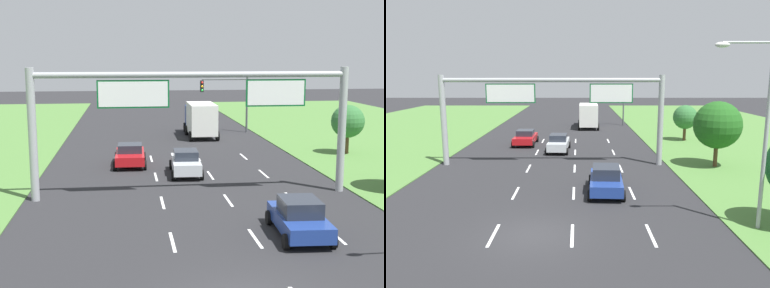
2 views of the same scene
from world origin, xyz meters
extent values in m
plane|color=#262628|center=(0.00, 0.00, 0.00)|extent=(200.00, 200.00, 0.00)
cube|color=white|center=(-1.75, 0.00, 0.00)|extent=(0.14, 2.40, 0.01)
cube|color=white|center=(-1.75, 6.00, 0.00)|extent=(0.14, 2.40, 0.01)
cube|color=white|center=(-1.75, 12.00, 0.00)|extent=(0.14, 2.40, 0.01)
cube|color=white|center=(-1.75, 18.00, 0.00)|extent=(0.14, 2.40, 0.01)
cube|color=white|center=(-1.75, 24.00, 0.00)|extent=(0.14, 2.40, 0.01)
cube|color=white|center=(1.75, 0.00, 0.00)|extent=(0.14, 2.40, 0.01)
cube|color=white|center=(1.75, 6.00, 0.00)|extent=(0.14, 2.40, 0.01)
cube|color=white|center=(1.75, 12.00, 0.00)|extent=(0.14, 2.40, 0.01)
cube|color=white|center=(1.75, 18.00, 0.00)|extent=(0.14, 2.40, 0.01)
cube|color=white|center=(1.75, 24.00, 0.00)|extent=(0.14, 2.40, 0.01)
cube|color=white|center=(5.25, 0.00, 0.00)|extent=(0.14, 2.40, 0.01)
cube|color=white|center=(5.25, 6.00, 0.00)|extent=(0.14, 2.40, 0.01)
cube|color=white|center=(5.25, 12.00, 0.00)|extent=(0.14, 2.40, 0.01)
cube|color=white|center=(5.25, 18.00, 0.00)|extent=(0.14, 2.40, 0.01)
cube|color=white|center=(5.25, 24.00, 0.00)|extent=(0.14, 2.40, 0.01)
cube|color=navy|center=(3.69, 6.16, 0.64)|extent=(2.10, 4.40, 0.64)
cube|color=#232833|center=(3.69, 6.11, 1.29)|extent=(1.68, 1.97, 0.67)
cylinder|color=black|center=(2.82, 7.81, 0.32)|extent=(0.25, 0.65, 0.64)
cylinder|color=black|center=(4.73, 7.71, 0.32)|extent=(0.25, 0.65, 0.64)
cylinder|color=black|center=(2.65, 4.60, 0.32)|extent=(0.25, 0.65, 0.64)
cylinder|color=black|center=(4.56, 4.50, 0.32)|extent=(0.25, 0.65, 0.64)
cube|color=silver|center=(0.21, 18.47, 0.67)|extent=(1.92, 4.42, 0.71)
cube|color=#232833|center=(0.21, 18.43, 1.31)|extent=(1.59, 1.92, 0.57)
cylinder|color=black|center=(-0.60, 20.13, 0.32)|extent=(0.25, 0.65, 0.64)
cylinder|color=black|center=(1.17, 20.05, 0.32)|extent=(0.25, 0.65, 0.64)
cylinder|color=black|center=(-0.75, 16.89, 0.32)|extent=(0.25, 0.65, 0.64)
cylinder|color=black|center=(1.02, 16.81, 0.32)|extent=(0.25, 0.65, 0.64)
cube|color=red|center=(-3.32, 21.81, 0.63)|extent=(2.03, 4.40, 0.62)
cube|color=#232833|center=(-3.32, 21.89, 1.22)|extent=(1.68, 1.83, 0.56)
cylinder|color=black|center=(-4.29, 23.46, 0.32)|extent=(0.23, 0.64, 0.64)
cylinder|color=black|center=(-2.30, 23.43, 0.32)|extent=(0.23, 0.64, 0.64)
cylinder|color=black|center=(-4.35, 20.19, 0.32)|extent=(0.23, 0.64, 0.64)
cylinder|color=black|center=(-2.36, 20.16, 0.32)|extent=(0.23, 0.64, 0.64)
cube|color=navy|center=(3.45, 37.24, 1.55)|extent=(2.23, 2.14, 2.20)
cube|color=silver|center=(3.39, 33.54, 1.82)|extent=(2.44, 5.03, 2.74)
cylinder|color=black|center=(2.32, 37.76, 0.45)|extent=(0.29, 0.90, 0.90)
cylinder|color=black|center=(4.58, 37.72, 0.45)|extent=(0.29, 0.90, 0.90)
cylinder|color=black|center=(2.21, 35.46, 0.45)|extent=(0.29, 0.90, 0.90)
cylinder|color=black|center=(4.63, 35.42, 0.45)|extent=(0.29, 0.90, 0.90)
cylinder|color=black|center=(2.15, 31.67, 0.45)|extent=(0.29, 0.90, 0.90)
cylinder|color=black|center=(4.56, 31.63, 0.45)|extent=(0.29, 0.90, 0.90)
cylinder|color=#9EA0A5|center=(-8.40, 13.22, 3.50)|extent=(0.44, 0.44, 7.00)
cylinder|color=#9EA0A5|center=(8.40, 13.22, 3.50)|extent=(0.44, 0.44, 7.00)
cylinder|color=#9EA0A5|center=(0.00, 13.22, 6.60)|extent=(16.80, 0.32, 0.32)
cube|color=#0C5B28|center=(-3.15, 13.22, 5.60)|extent=(3.79, 0.12, 1.48)
cube|color=white|center=(-3.15, 13.16, 5.60)|extent=(3.63, 0.01, 1.32)
cube|color=#0C5B28|center=(4.55, 13.22, 5.60)|extent=(3.30, 0.12, 1.48)
cube|color=white|center=(4.55, 13.16, 5.60)|extent=(3.14, 0.01, 1.32)
cylinder|color=#47494F|center=(8.34, 36.57, 2.80)|extent=(0.20, 0.20, 5.60)
cylinder|color=#47494F|center=(6.09, 36.57, 5.25)|extent=(4.50, 0.14, 0.14)
cube|color=black|center=(3.84, 36.57, 4.60)|extent=(0.32, 0.36, 1.10)
sphere|color=red|center=(3.84, 36.36, 4.97)|extent=(0.22, 0.22, 0.22)
sphere|color=orange|center=(3.84, 36.36, 4.60)|extent=(0.22, 0.22, 0.22)
sphere|color=green|center=(3.84, 36.36, 4.23)|extent=(0.22, 0.22, 0.22)
cylinder|color=#9EA0A5|center=(10.30, 0.70, 4.25)|extent=(0.18, 0.18, 8.50)
cylinder|color=#9EA0A5|center=(9.20, 0.70, 8.35)|extent=(2.20, 0.10, 0.10)
ellipsoid|color=silver|center=(8.10, 0.70, 8.25)|extent=(0.64, 0.32, 0.24)
cylinder|color=#513823|center=(12.54, 12.42, 0.96)|extent=(0.31, 0.31, 1.93)
sphere|color=#1E551A|center=(12.54, 12.42, 3.27)|extent=(3.59, 3.59, 3.59)
cylinder|color=#513823|center=(13.39, 23.96, 0.81)|extent=(0.31, 0.31, 1.63)
sphere|color=#2F6632|center=(13.39, 23.96, 2.58)|extent=(2.54, 2.54, 2.54)
camera|label=1|loc=(-3.56, -15.04, 7.66)|focal=50.00mm
camera|label=2|loc=(2.01, -15.56, 7.01)|focal=35.00mm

